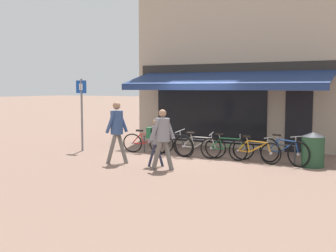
{
  "coord_description": "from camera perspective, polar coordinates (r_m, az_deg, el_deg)",
  "views": [
    {
      "loc": [
        5.86,
        -12.03,
        2.21
      ],
      "look_at": [
        -0.24,
        -0.84,
        1.05
      ],
      "focal_mm": 45.0,
      "sensor_mm": 36.0,
      "label": 1
    }
  ],
  "objects": [
    {
      "name": "bicycle_green",
      "position": [
        13.17,
        7.98,
        -2.93
      ],
      "size": [
        1.64,
        0.68,
        0.82
      ],
      "rotation": [
        -0.1,
        0.0,
        0.27
      ],
      "color": "black",
      "rests_on": "ground_plane"
    },
    {
      "name": "parking_sign",
      "position": [
        15.01,
        -11.62,
        2.53
      ],
      "size": [
        0.44,
        0.07,
        2.52
      ],
      "color": "slate",
      "rests_on": "ground_plane"
    },
    {
      "name": "ground_plane",
      "position": [
        13.57,
        2.6,
        -4.18
      ],
      "size": [
        160.0,
        160.0,
        0.0
      ],
      "primitive_type": "plane",
      "color": "#846656"
    },
    {
      "name": "bicycle_orange",
      "position": [
        12.7,
        11.57,
        -3.33
      ],
      "size": [
        1.68,
        0.52,
        0.79
      ],
      "rotation": [
        -0.07,
        0.0,
        -0.13
      ],
      "color": "black",
      "rests_on": "ground_plane"
    },
    {
      "name": "shop_front",
      "position": [
        17.04,
        10.42,
        8.47
      ],
      "size": [
        8.03,
        4.83,
        6.43
      ],
      "color": "tan",
      "rests_on": "ground_plane"
    },
    {
      "name": "pedestrian_second_adult",
      "position": [
        11.28,
        -0.75,
        -1.01
      ],
      "size": [
        0.61,
        0.58,
        1.65
      ],
      "rotation": [
        0.0,
        0.0,
        -0.12
      ],
      "color": "slate",
      "rests_on": "ground_plane"
    },
    {
      "name": "pedestrian_child",
      "position": [
        11.8,
        -1.81,
        -1.43
      ],
      "size": [
        0.48,
        0.4,
        1.34
      ],
      "rotation": [
        0.0,
        0.0,
        0.12
      ],
      "color": "#282D47",
      "rests_on": "ground_plane"
    },
    {
      "name": "bicycle_silver",
      "position": [
        13.38,
        4.2,
        -2.75
      ],
      "size": [
        1.74,
        0.52,
        0.83
      ],
      "rotation": [
        0.12,
        0.0,
        0.14
      ],
      "color": "black",
      "rests_on": "ground_plane"
    },
    {
      "name": "bicycle_red",
      "position": [
        14.26,
        -2.74,
        -2.26
      ],
      "size": [
        1.74,
        0.64,
        0.83
      ],
      "rotation": [
        0.15,
        0.0,
        0.29
      ],
      "color": "black",
      "rests_on": "ground_plane"
    },
    {
      "name": "litter_bin",
      "position": [
        12.44,
        19.03,
        -3.02
      ],
      "size": [
        0.63,
        0.63,
        0.98
      ],
      "color": "#23472D",
      "rests_on": "ground_plane"
    },
    {
      "name": "bicycle_blue",
      "position": [
        12.57,
        15.36,
        -3.32
      ],
      "size": [
        1.62,
        0.72,
        0.87
      ],
      "rotation": [
        -0.03,
        0.0,
        -0.38
      ],
      "color": "black",
      "rests_on": "ground_plane"
    },
    {
      "name": "bicycle_black",
      "position": [
        13.68,
        0.34,
        -2.43
      ],
      "size": [
        1.82,
        0.6,
        0.9
      ],
      "rotation": [
        0.14,
        0.0,
        -0.15
      ],
      "color": "black",
      "rests_on": "ground_plane"
    },
    {
      "name": "bike_rack_rail",
      "position": [
        13.36,
        6.08,
        -2.21
      ],
      "size": [
        5.18,
        0.04,
        0.57
      ],
      "color": "#47494F",
      "rests_on": "ground_plane"
    },
    {
      "name": "pedestrian_adult",
      "position": [
        12.33,
        -6.95,
        0.04
      ],
      "size": [
        0.6,
        0.65,
        1.83
      ],
      "rotation": [
        0.0,
        0.0,
        0.15
      ],
      "color": "slate",
      "rests_on": "ground_plane"
    }
  ]
}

